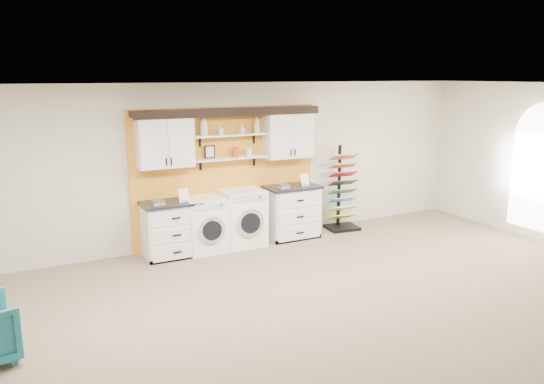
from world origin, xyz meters
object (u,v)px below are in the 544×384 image
base_cabinet_left (171,229)px  washer (205,224)px  dryer (242,218)px  base_cabinet_right (292,212)px  sample_rack (342,203)px

base_cabinet_left → washer: bearing=-0.3°
washer → dryer: 0.69m
base_cabinet_right → sample_rack: size_ratio=0.61×
base_cabinet_left → sample_rack: bearing=0.6°
base_cabinet_left → sample_rack: size_ratio=0.58×
base_cabinet_right → base_cabinet_left: bearing=180.0°
base_cabinet_right → dryer: bearing=-179.8°
base_cabinet_right → dryer: dryer is taller
base_cabinet_right → washer: (-1.68, -0.00, -0.02)m
base_cabinet_left → dryer: dryer is taller
washer → dryer: (0.69, 0.00, 0.03)m
dryer → sample_rack: size_ratio=0.61×
base_cabinet_left → sample_rack: 3.39m
sample_rack → base_cabinet_right: bearing=-171.0°
washer → base_cabinet_left: bearing=179.7°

